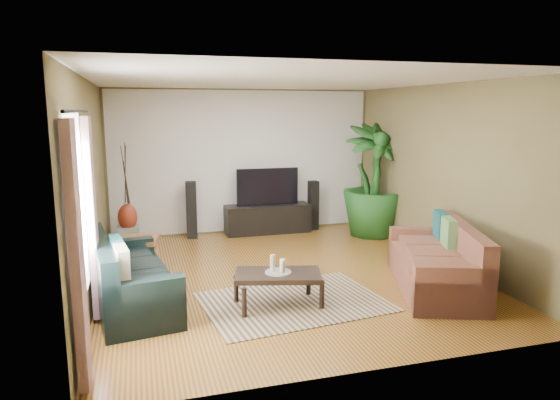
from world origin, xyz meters
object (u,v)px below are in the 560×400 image
object	(u,v)px
speaker_left	(191,210)
potted_plant	(374,180)
tv_stand	(268,219)
television	(267,187)
sofa_left	(132,272)
coffee_table	(278,289)
speaker_right	(313,205)
vase	(128,217)
sofa_right	(435,257)
pedestal	(129,237)
side_table	(140,257)

from	to	relation	value
speaker_left	potted_plant	xyz separation A→B (m)	(3.28, -0.70, 0.52)
tv_stand	television	bearing A→B (deg)	0.00
sofa_left	tv_stand	size ratio (longest dim) A/B	1.20
coffee_table	tv_stand	distance (m)	3.65
speaker_right	potted_plant	bearing A→B (deg)	-40.19
sofa_left	tv_stand	xyz separation A→B (m)	(2.47, 3.08, -0.16)
coffee_table	vase	size ratio (longest dim) A/B	2.22
sofa_right	potted_plant	xyz separation A→B (m)	(0.51, 2.83, 0.61)
sofa_right	coffee_table	size ratio (longest dim) A/B	1.98
potted_plant	vase	size ratio (longest dim) A/B	4.57
speaker_left	pedestal	distance (m)	1.20
potted_plant	pedestal	world-z (taller)	potted_plant
potted_plant	sofa_right	bearing A→B (deg)	-100.20
sofa_left	television	world-z (taller)	television
coffee_table	vase	world-z (taller)	vase
television	speaker_right	xyz separation A→B (m)	(0.92, 0.00, -0.41)
sofa_right	tv_stand	xyz separation A→B (m)	(-1.33, 3.56, -0.16)
speaker_right	side_table	xyz separation A→B (m)	(-3.30, -1.97, -0.20)
sofa_right	speaker_left	bearing A→B (deg)	-121.98
vase	side_table	world-z (taller)	vase
speaker_right	coffee_table	bearing A→B (deg)	-117.54
sofa_right	side_table	xyz separation A→B (m)	(-3.70, 1.59, -0.15)
tv_stand	television	distance (m)	0.62
speaker_left	speaker_right	xyz separation A→B (m)	(2.36, 0.02, -0.04)
coffee_table	speaker_right	distance (m)	3.97
side_table	television	bearing A→B (deg)	39.64
sofa_left	pedestal	size ratio (longest dim) A/B	5.44
tv_stand	pedestal	world-z (taller)	tv_stand
speaker_right	vase	bearing A→B (deg)	-176.34
sofa_right	coffee_table	distance (m)	2.14
pedestal	sofa_right	bearing A→B (deg)	-39.77
sofa_right	vase	bearing A→B (deg)	-109.79
sofa_left	vase	xyz separation A→B (m)	(-0.08, 2.75, 0.09)
tv_stand	speaker_left	distance (m)	1.46
sofa_left	tv_stand	world-z (taller)	sofa_left
sofa_left	sofa_right	world-z (taller)	same
sofa_right	potted_plant	size ratio (longest dim) A/B	0.96
sofa_left	sofa_right	xyz separation A→B (m)	(3.80, -0.48, 0.00)
coffee_table	vase	distance (m)	3.69
tv_stand	side_table	bearing A→B (deg)	-140.51
sofa_left	sofa_right	size ratio (longest dim) A/B	0.97
speaker_right	side_table	world-z (taller)	speaker_right
pedestal	side_table	xyz separation A→B (m)	(0.17, -1.63, 0.10)
speaker_right	pedestal	xyz separation A→B (m)	(-3.47, -0.33, -0.30)
speaker_left	sofa_right	bearing A→B (deg)	-47.82
side_table	coffee_table	bearing A→B (deg)	-45.41
television	speaker_left	size ratio (longest dim) A/B	1.14
sofa_right	television	world-z (taller)	television
coffee_table	pedestal	size ratio (longest dim) A/B	2.84
tv_stand	vase	xyz separation A→B (m)	(-2.55, -0.33, 0.25)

